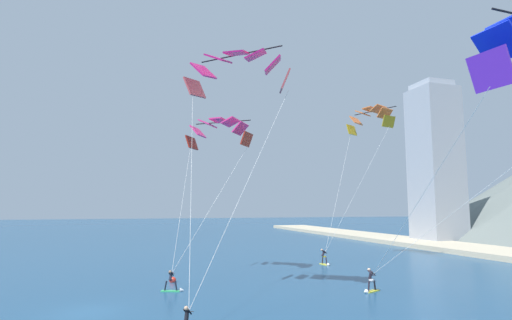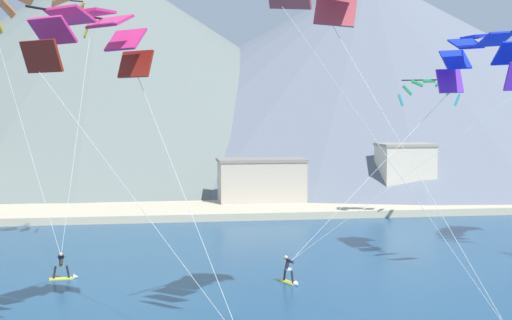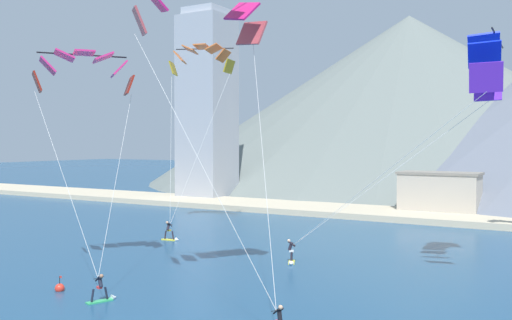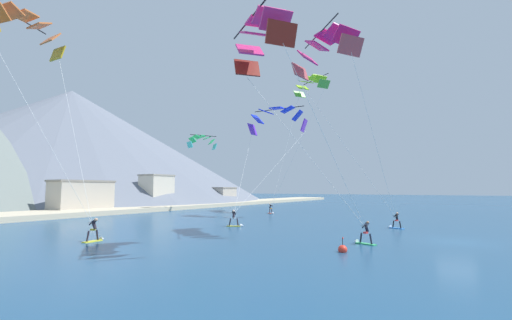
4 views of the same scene
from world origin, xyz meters
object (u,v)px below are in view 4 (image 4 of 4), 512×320
at_px(kitesurfer_mid_center, 236,221).
at_px(parafoil_kite_distant_high_outer, 202,140).
at_px(kitesurfer_far_left, 271,211).
at_px(parafoil_kite_near_lead, 262,36).
at_px(kitesurfer_near_lead, 363,237).
at_px(kitesurfer_far_right, 395,224).
at_px(parafoil_kite_mid_center, 277,117).
at_px(parafoil_kite_near_trail, 26,28).
at_px(race_marker_buoy, 343,249).
at_px(parafoil_kite_far_left, 311,84).
at_px(parafoil_kite_far_right, 325,48).
at_px(kitesurfer_near_trail, 95,233).

distance_m(kitesurfer_mid_center, parafoil_kite_distant_high_outer, 26.71).
bearing_deg(kitesurfer_far_left, parafoil_kite_near_lead, -152.01).
distance_m(kitesurfer_near_lead, kitesurfer_far_right, 11.26).
relative_size(kitesurfer_far_left, parafoil_kite_mid_center, 0.12).
bearing_deg(parafoil_kite_near_trail, kitesurfer_far_right, -47.88).
relative_size(kitesurfer_far_right, parafoil_kite_distant_high_outer, 0.32).
bearing_deg(parafoil_kite_near_trail, kitesurfer_far_left, -8.78).
bearing_deg(kitesurfer_far_right, race_marker_buoy, 178.18).
height_order(parafoil_kite_distant_high_outer, race_marker_buoy, parafoil_kite_distant_high_outer).
distance_m(parafoil_kite_far_left, parafoil_kite_far_right, 28.20).
distance_m(parafoil_kite_mid_center, parafoil_kite_far_left, 14.20).
height_order(kitesurfer_far_left, parafoil_kite_far_right, parafoil_kite_far_right).
xyz_separation_m(parafoil_kite_mid_center, parafoil_kite_far_right, (-13.30, -12.02, 2.58)).
distance_m(kitesurfer_near_lead, parafoil_kite_near_lead, 15.37).
relative_size(parafoil_kite_far_left, parafoil_kite_distant_high_outer, 4.01).
height_order(kitesurfer_near_lead, race_marker_buoy, kitesurfer_near_lead).
xyz_separation_m(parafoil_kite_far_left, race_marker_buoy, (-32.75, -15.31, -21.60)).
xyz_separation_m(kitesurfer_near_trail, parafoil_kite_near_trail, (-2.07, 7.58, 16.83)).
bearing_deg(parafoil_kite_mid_center, kitesurfer_near_trail, 177.34).
distance_m(kitesurfer_far_left, parafoil_kite_mid_center, 14.72).
distance_m(parafoil_kite_near_trail, race_marker_buoy, 30.80).
distance_m(kitesurfer_mid_center, parafoil_kite_near_trail, 25.37).
bearing_deg(kitesurfer_near_trail, kitesurfer_far_left, 4.50).
height_order(parafoil_kite_mid_center, parafoil_kite_distant_high_outer, parafoil_kite_mid_center).
distance_m(kitesurfer_mid_center, kitesurfer_far_right, 15.78).
xyz_separation_m(kitesurfer_near_trail, parafoil_kite_far_right, (12.98, -13.24, 15.88)).
height_order(parafoil_kite_far_right, parafoil_kite_distant_high_outer, parafoil_kite_far_right).
relative_size(parafoil_kite_far_left, race_marker_buoy, 21.09).
distance_m(parafoil_kite_near_trail, parafoil_kite_far_left, 41.41).
relative_size(kitesurfer_far_right, parafoil_kite_near_lead, 0.13).
height_order(kitesurfer_mid_center, race_marker_buoy, kitesurfer_mid_center).
bearing_deg(parafoil_kite_distant_high_outer, parafoil_kite_near_trail, -166.67).
height_order(kitesurfer_near_trail, parafoil_kite_far_right, parafoil_kite_far_right).
distance_m(kitesurfer_near_lead, parafoil_kite_distant_high_outer, 39.73).
xyz_separation_m(kitesurfer_mid_center, parafoil_kite_near_lead, (-10.68, -9.44, 13.19)).
distance_m(parafoil_kite_distant_high_outer, race_marker_buoy, 41.69).
height_order(kitesurfer_near_lead, parafoil_kite_far_right, parafoil_kite_far_right).
xyz_separation_m(kitesurfer_far_right, parafoil_kite_mid_center, (5.84, 16.10, 13.44)).
height_order(kitesurfer_mid_center, parafoil_kite_near_lead, parafoil_kite_near_lead).
xyz_separation_m(kitesurfer_near_lead, kitesurfer_mid_center, (4.40, 14.02, 0.07)).
distance_m(kitesurfer_far_right, parafoil_kite_near_trail, 37.61).
distance_m(kitesurfer_near_lead, kitesurfer_mid_center, 14.69).
bearing_deg(kitesurfer_far_left, parafoil_kite_far_left, -29.78).
bearing_deg(parafoil_kite_mid_center, parafoil_kite_distant_high_outer, 79.20).
bearing_deg(kitesurfer_far_left, parafoil_kite_mid_center, -142.85).
distance_m(parafoil_kite_near_trail, parafoil_kite_far_right, 25.71).
xyz_separation_m(kitesurfer_far_left, race_marker_buoy, (-25.78, -19.29, -0.31)).
bearing_deg(parafoil_kite_far_left, parafoil_kite_near_trail, 167.21).
height_order(parafoil_kite_far_left, parafoil_kite_distant_high_outer, parafoil_kite_far_left).
bearing_deg(kitesurfer_far_left, kitesurfer_near_trail, -175.50).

